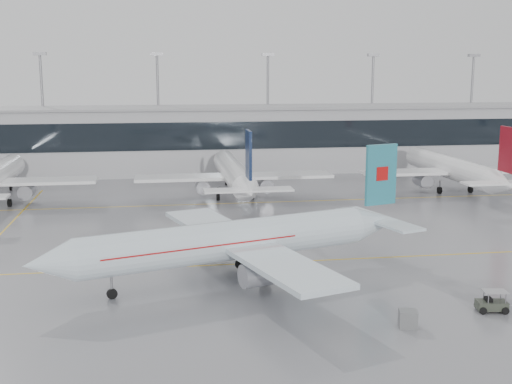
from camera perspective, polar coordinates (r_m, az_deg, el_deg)
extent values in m
plane|color=gray|center=(65.00, 1.61, -6.27)|extent=(320.00, 320.00, 0.00)
cube|color=gold|center=(65.00, 1.61, -6.27)|extent=(120.00, 0.25, 0.01)
cube|color=gold|center=(93.78, -1.67, -0.99)|extent=(120.00, 0.25, 0.01)
cube|color=#A3A4A7|center=(124.35, -3.50, 4.66)|extent=(180.00, 15.00, 12.00)
cube|color=black|center=(116.72, -3.17, 5.02)|extent=(180.00, 0.20, 5.00)
cube|color=gray|center=(123.86, -3.54, 7.52)|extent=(182.00, 16.00, 0.40)
cylinder|color=gray|center=(131.24, -18.38, 6.65)|extent=(0.50, 0.50, 22.00)
cube|color=gray|center=(131.04, -18.67, 11.58)|extent=(2.40, 1.00, 0.60)
cylinder|color=gray|center=(129.42, -8.67, 7.02)|extent=(0.50, 0.50, 22.00)
cube|color=gray|center=(129.22, -8.81, 12.02)|extent=(2.40, 1.00, 0.60)
cylinder|color=gray|center=(131.31, 1.05, 7.19)|extent=(0.50, 0.50, 22.00)
cube|color=gray|center=(131.11, 1.07, 12.12)|extent=(2.40, 1.00, 0.60)
cylinder|color=gray|center=(136.76, 10.24, 7.16)|extent=(0.50, 0.50, 22.00)
cube|color=gray|center=(136.57, 10.40, 11.89)|extent=(2.40, 1.00, 0.60)
cylinder|color=gray|center=(145.37, 18.54, 6.98)|extent=(0.50, 0.50, 22.00)
cube|color=gray|center=(145.20, 18.81, 11.42)|extent=(2.40, 1.00, 0.60)
cylinder|color=silver|center=(58.40, -2.51, -4.35)|extent=(27.27, 11.73, 3.60)
cone|color=silver|center=(54.26, -17.98, -6.04)|extent=(4.90, 4.64, 3.60)
cone|color=silver|center=(66.58, 10.63, -2.65)|extent=(6.43, 5.13, 3.60)
cube|color=silver|center=(59.10, -1.17, -4.56)|extent=(13.75, 29.88, 0.45)
cube|color=silver|center=(66.63, 10.78, -2.38)|extent=(6.12, 11.76, 0.25)
cube|color=teal|center=(65.89, 11.06, 1.52)|extent=(3.54, 1.42, 6.15)
cylinder|color=#93949D|center=(55.18, 0.49, -7.30)|extent=(4.07, 3.09, 2.10)
cylinder|color=#93949D|center=(63.53, -3.42, -4.89)|extent=(4.07, 3.09, 2.10)
cylinder|color=gray|center=(55.89, -12.71, -8.07)|extent=(0.20, 0.20, 1.56)
cylinder|color=black|center=(56.14, -12.68, -8.82)|extent=(0.95, 0.56, 0.90)
cylinder|color=gray|center=(57.87, 0.84, -7.04)|extent=(0.24, 0.24, 1.56)
cylinder|color=black|center=(58.11, 0.84, -7.77)|extent=(1.18, 0.76, 1.10)
cylinder|color=gray|center=(62.34, -1.35, -5.74)|extent=(0.24, 0.24, 1.56)
cylinder|color=black|center=(62.57, -1.35, -6.42)|extent=(1.18, 0.76, 1.10)
cube|color=#B70F0F|center=(65.87, 11.06, 1.63)|extent=(1.47, 0.85, 1.40)
cube|color=#B70F0F|center=(57.25, -5.27, -4.48)|extent=(18.26, 8.90, 0.12)
cone|color=white|center=(115.35, -20.55, 2.43)|extent=(3.59, 4.00, 3.59)
cylinder|color=#93949D|center=(98.53, -19.68, 0.07)|extent=(2.10, 3.60, 2.10)
cylinder|color=gray|center=(110.89, -20.98, 0.75)|extent=(0.20, 0.20, 1.56)
cylinder|color=black|center=(111.01, -20.95, 0.36)|extent=(0.30, 0.90, 0.90)
cylinder|color=gray|center=(97.63, -21.09, -0.45)|extent=(0.24, 0.24, 1.56)
cylinder|color=black|center=(97.78, -21.06, -0.90)|extent=(0.45, 1.10, 1.10)
cylinder|color=white|center=(98.00, -2.04, 1.76)|extent=(3.59, 27.36, 3.59)
cone|color=white|center=(113.42, -2.97, 2.97)|extent=(3.59, 4.00, 3.59)
cone|color=white|center=(81.88, -0.69, 0.01)|extent=(3.59, 5.60, 3.59)
cube|color=white|center=(96.59, -1.93, 1.39)|extent=(29.64, 5.00, 0.45)
cube|color=white|center=(81.63, -0.67, 0.19)|extent=(11.40, 2.80, 0.25)
cube|color=#0F1D3F|center=(80.74, -0.66, 3.34)|extent=(0.35, 3.60, 6.12)
cylinder|color=#93949D|center=(96.89, -4.78, 0.49)|extent=(2.10, 3.60, 2.10)
cylinder|color=#93949D|center=(98.00, 0.83, 0.64)|extent=(2.10, 3.60, 2.10)
cylinder|color=gray|center=(108.88, -2.69, 1.28)|extent=(0.20, 0.20, 1.56)
cylinder|color=black|center=(109.01, -2.68, 0.88)|extent=(0.30, 0.90, 0.90)
cylinder|color=gray|center=(95.70, -3.40, 0.04)|extent=(0.24, 0.24, 1.56)
cylinder|color=black|center=(95.84, -3.40, -0.42)|extent=(0.45, 1.10, 1.10)
cylinder|color=gray|center=(96.30, -0.32, 0.12)|extent=(0.24, 0.24, 1.56)
cylinder|color=black|center=(96.45, -0.32, -0.33)|extent=(0.45, 1.10, 1.10)
cylinder|color=white|center=(107.77, 16.79, 2.13)|extent=(3.59, 27.36, 3.59)
cone|color=white|center=(121.96, 13.65, 3.22)|extent=(3.59, 4.00, 3.59)
cone|color=white|center=(93.36, 21.10, 0.61)|extent=(3.59, 5.60, 3.59)
cube|color=white|center=(106.49, 17.12, 1.79)|extent=(29.64, 5.00, 0.45)
cube|color=white|center=(93.14, 21.17, 0.77)|extent=(11.40, 2.80, 0.25)
cube|color=maroon|center=(92.35, 21.42, 3.53)|extent=(0.35, 3.60, 6.12)
cylinder|color=#93949D|center=(105.18, 14.61, 0.99)|extent=(2.10, 3.60, 2.10)
cylinder|color=#93949D|center=(109.32, 19.24, 1.09)|extent=(2.10, 3.60, 2.10)
cylinder|color=gray|center=(117.75, 14.51, 1.66)|extent=(0.20, 0.20, 1.56)
cylinder|color=black|center=(117.87, 14.49, 1.29)|extent=(0.30, 0.90, 0.90)
cylinder|color=gray|center=(104.81, 16.02, 0.57)|extent=(0.24, 0.24, 1.56)
cylinder|color=black|center=(104.95, 16.00, 0.15)|extent=(0.45, 1.10, 1.10)
cylinder|color=gray|center=(107.08, 18.55, 0.63)|extent=(0.24, 0.24, 1.56)
cylinder|color=black|center=(107.21, 18.52, 0.22)|extent=(0.45, 1.10, 1.10)
cube|color=#33382D|center=(55.39, 20.21, -9.41)|extent=(2.53, 1.63, 0.69)
cube|color=gray|center=(55.09, 20.48, -8.27)|extent=(2.04, 1.55, 0.06)
cube|color=black|center=(55.15, 19.95, -8.99)|extent=(0.61, 0.85, 0.39)
cylinder|color=gray|center=(54.52, 19.96, -8.94)|extent=(0.08, 0.08, 0.88)
cylinder|color=gray|center=(55.48, 19.58, -8.58)|extent=(0.08, 0.08, 0.88)
cylinder|color=gray|center=(55.00, 21.32, -8.87)|extent=(0.08, 0.08, 0.88)
cylinder|color=gray|center=(55.95, 20.93, -8.51)|extent=(0.08, 0.08, 0.88)
cylinder|color=black|center=(54.62, 19.54, -9.92)|extent=(0.61, 0.29, 0.59)
cylinder|color=black|center=(55.75, 19.10, -9.47)|extent=(0.61, 0.29, 0.59)
cylinder|color=black|center=(55.22, 21.29, -9.82)|extent=(0.61, 0.29, 0.59)
cylinder|color=black|center=(56.34, 20.83, -9.38)|extent=(0.61, 0.29, 0.59)
cube|color=slate|center=(50.33, 13.35, -10.91)|extent=(1.58, 1.51, 1.33)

